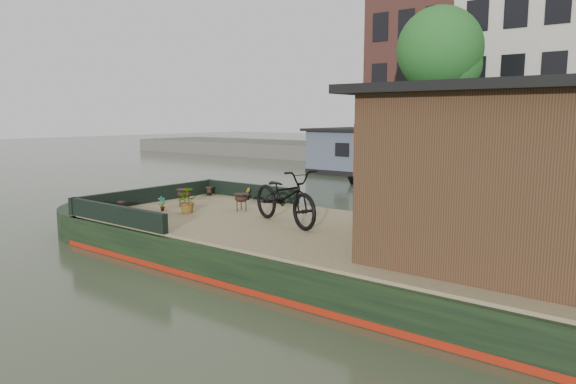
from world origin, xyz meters
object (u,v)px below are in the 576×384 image
Objects in this scene: cabin at (519,174)px; dinghy at (395,177)px; bicycle at (285,196)px; brazier_front at (185,198)px; brazier_rear at (241,202)px.

cabin is 1.11× the size of dinghy.
dinghy is (-6.78, 10.27, -1.50)m from cabin.
dinghy is (-2.71, 10.28, -0.80)m from bicycle.
brazier_front is (-2.98, 0.14, -0.33)m from bicycle.
dinghy is at bearing 96.64° from brazier_rear.
dinghy is at bearing 88.51° from brazier_front.
bicycle is 3.00m from brazier_front.
bicycle is at bearing -2.79° from brazier_front.
brazier_rear is at bearing 91.73° from bicycle.
cabin is at bearing -1.10° from brazier_front.
bicycle is at bearing -17.79° from brazier_rear.
cabin is at bearing -5.02° from brazier_rear.
brazier_front reaches higher than brazier_rear.
cabin is at bearing -70.34° from bicycle.
cabin is 10.13× the size of brazier_front.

